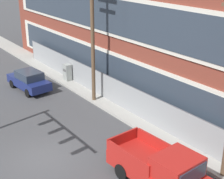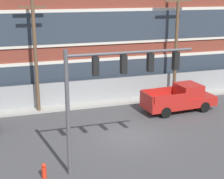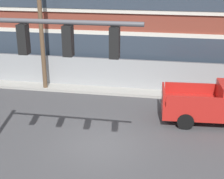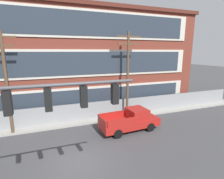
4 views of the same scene
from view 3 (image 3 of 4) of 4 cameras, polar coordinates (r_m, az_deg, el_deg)
ground_plane at (r=15.21m, az=-1.99°, el=-9.16°), size 160.00×160.00×0.00m
sidewalk_building_side at (r=21.19m, az=1.76°, el=-0.03°), size 80.00×1.80×0.16m
chain_link_fence at (r=20.90m, az=8.49°, el=2.17°), size 39.17×0.06×1.99m
traffic_signal_mast at (r=11.07m, az=-16.84°, el=4.61°), size 6.45×0.43×6.20m
pickup_truck_red at (r=17.65m, az=17.74°, el=-2.37°), size 5.67×2.41×2.01m
utility_pole_near_corner at (r=20.65m, az=-11.90°, el=12.67°), size 2.18×0.26×8.85m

